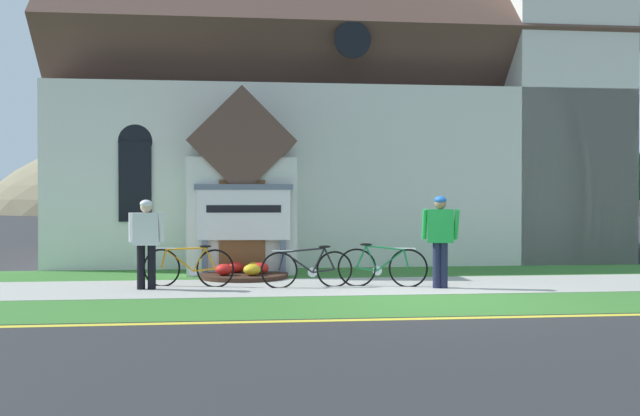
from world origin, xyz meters
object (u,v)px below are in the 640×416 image
object	(u,v)px
cyclist_in_green_jersey	(440,234)
bicycle_blue	(307,268)
bicycle_white	(382,267)
church_sign	(244,215)
cyclist_in_yellow_jersey	(146,237)
roadside_conifer	(587,102)
bicycle_orange	(189,267)

from	to	relation	value
cyclist_in_green_jersey	bicycle_blue	bearing A→B (deg)	170.57
bicycle_white	bicycle_blue	world-z (taller)	bicycle_white
church_sign	cyclist_in_yellow_jersey	bearing A→B (deg)	-133.17
bicycle_white	cyclist_in_yellow_jersey	distance (m)	4.49
bicycle_blue	roadside_conifer	world-z (taller)	roadside_conifer
cyclist_in_green_jersey	bicycle_white	bearing A→B (deg)	159.17
cyclist_in_green_jersey	roadside_conifer	bearing A→B (deg)	49.87
cyclist_in_green_jersey	cyclist_in_yellow_jersey	bearing A→B (deg)	175.74
cyclist_in_yellow_jersey	church_sign	bearing A→B (deg)	46.83
bicycle_orange	bicycle_blue	bearing A→B (deg)	-9.08
cyclist_in_yellow_jersey	roadside_conifer	world-z (taller)	roadside_conifer
bicycle_orange	roadside_conifer	world-z (taller)	roadside_conifer
bicycle_blue	cyclist_in_green_jersey	size ratio (longest dim) A/B	1.01
bicycle_white	bicycle_blue	size ratio (longest dim) A/B	0.96
cyclist_in_green_jersey	church_sign	bearing A→B (deg)	147.77
bicycle_white	cyclist_in_yellow_jersey	size ratio (longest dim) A/B	1.02
bicycle_orange	cyclist_in_yellow_jersey	bearing A→B (deg)	-153.96
bicycle_blue	roadside_conifer	distance (m)	13.72
bicycle_blue	roadside_conifer	xyz separation A→B (m)	(9.89, 8.39, 4.47)
cyclist_in_green_jersey	roadside_conifer	world-z (taller)	roadside_conifer
bicycle_white	cyclist_in_green_jersey	size ratio (longest dim) A/B	0.97
church_sign	bicycle_white	distance (m)	3.41
bicycle_blue	bicycle_orange	bearing A→B (deg)	170.92
bicycle_white	church_sign	bearing A→B (deg)	143.94
bicycle_white	cyclist_in_yellow_jersey	bearing A→B (deg)	179.82
bicycle_white	roadside_conifer	world-z (taller)	roadside_conifer
cyclist_in_yellow_jersey	cyclist_in_green_jersey	bearing A→B (deg)	-4.26
bicycle_orange	roadside_conifer	distance (m)	15.23
cyclist_in_green_jersey	bicycle_orange	bearing A→B (deg)	170.74
church_sign	bicycle_blue	distance (m)	2.46
church_sign	cyclist_in_yellow_jersey	size ratio (longest dim) A/B	1.27
church_sign	bicycle_orange	world-z (taller)	church_sign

